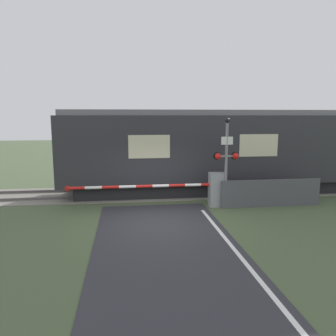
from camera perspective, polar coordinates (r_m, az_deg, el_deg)
The scene contains 6 objects.
ground_plane at distance 11.46m, azimuth -1.67°, elevation -9.19°, with size 80.00×80.00×0.00m, color #475638.
track_bed at distance 15.45m, azimuth -3.22°, elevation -4.29°, with size 36.00×3.20×0.13m.
train at distance 16.13m, azimuth 13.39°, elevation 3.06°, with size 17.23×3.02×3.85m.
crossing_barrier at distance 13.08m, azimuth 6.46°, elevation -3.66°, with size 6.17×0.44×1.37m.
signal_post at distance 12.83m, azimuth 10.13°, elevation 1.77°, with size 1.00×0.26×3.51m.
roadside_fence at distance 13.68m, azimuth 17.53°, elevation -4.20°, with size 4.09×0.06×1.10m.
Camera 1 is at (-1.07, -10.83, 3.59)m, focal length 35.00 mm.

